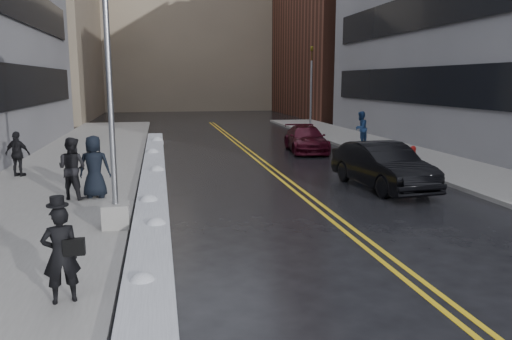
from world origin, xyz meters
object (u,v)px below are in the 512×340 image
traffic_signal (311,86)px  pedestrian_b (72,168)px  pedestrian_fedora (61,255)px  car_maroon (306,139)px  pedestrian_c (94,167)px  fire_hydrant (413,153)px  pedestrian_east (361,128)px  lamppost (112,132)px  car_black (383,166)px  pedestrian_d (18,154)px

traffic_signal → pedestrian_b: 23.00m
pedestrian_fedora → car_maroon: 19.73m
car_maroon → pedestrian_c: bearing=-129.3°
fire_hydrant → pedestrian_fedora: (-12.81, -12.25, 0.42)m
fire_hydrant → pedestrian_east: (0.07, 6.19, 0.55)m
lamppost → pedestrian_b: 4.00m
traffic_signal → pedestrian_fedora: bearing=-115.1°
pedestrian_b → pedestrian_east: bearing=-115.5°
pedestrian_fedora → car_maroon: (9.34, 17.37, -0.29)m
pedestrian_c → pedestrian_fedora: bearing=96.7°
car_maroon → pedestrian_east: bearing=22.7°
car_black → car_maroon: 9.46m
pedestrian_d → pedestrian_fedora: bearing=128.0°
traffic_signal → pedestrian_c: size_ratio=3.07×
fire_hydrant → lamppost: bearing=-147.0°
pedestrian_b → fire_hydrant: bearing=-134.9°
pedestrian_c → car_black: pedestrian_c is taller
pedestrian_fedora → pedestrian_b: 7.73m
fire_hydrant → pedestrian_fedora: 17.73m
pedestrian_d → car_black: pedestrian_d is taller
lamppost → fire_hydrant: bearing=33.0°
fire_hydrant → traffic_signal: size_ratio=0.12×
pedestrian_fedora → pedestrian_c: (-0.38, 7.72, 0.16)m
lamppost → traffic_signal: size_ratio=1.27×
pedestrian_fedora → car_maroon: pedestrian_fedora is taller
traffic_signal → pedestrian_d: bearing=-138.2°
lamppost → car_maroon: size_ratio=1.63×
pedestrian_fedora → traffic_signal: bearing=-129.6°
traffic_signal → pedestrian_d: (-16.00, -14.30, -2.39)m
traffic_signal → car_black: size_ratio=1.23×
pedestrian_b → pedestrian_c: 0.65m
pedestrian_b → pedestrian_c: bearing=-147.9°
pedestrian_b → pedestrian_d: pedestrian_b is taller
fire_hydrant → car_black: size_ratio=0.15×
lamppost → pedestrian_east: 18.87m
pedestrian_east → car_black: bearing=31.5°
pedestrian_c → pedestrian_east: pedestrian_c is taller
traffic_signal → pedestrian_d: 21.59m
lamppost → fire_hydrant: lamppost is taller
fire_hydrant → pedestrian_c: size_ratio=0.37×
pedestrian_b → car_maroon: (10.37, 9.71, -0.43)m
fire_hydrant → pedestrian_d: 16.51m
lamppost → pedestrian_d: lamppost is taller
pedestrian_east → car_maroon: (-3.54, -1.07, -0.42)m
traffic_signal → car_black: traffic_signal is taller
traffic_signal → car_maroon: 9.75m
pedestrian_fedora → pedestrian_b: pedestrian_b is taller
lamppost → car_maroon: bearing=56.1°
lamppost → car_maroon: (8.83, 13.12, -1.86)m
fire_hydrant → pedestrian_d: (-16.50, -0.30, 0.46)m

